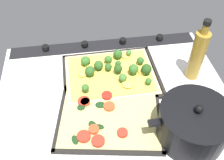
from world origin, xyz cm
name	(u,v)px	position (x,y,z in cm)	size (l,w,h in cm)	color
ground_plane	(114,98)	(0.00, 0.00, -1.50)	(82.17, 64.18, 3.00)	white
stove_control_panel	(104,45)	(0.00, -28.59, 0.55)	(78.88, 7.00, 2.60)	black
baking_tray_front	(111,76)	(-0.45, -9.37, 0.36)	(35.97, 28.23, 1.30)	black
broccoli_pizza	(113,72)	(-0.90, -9.67, 2.11)	(33.53, 25.79, 5.97)	#D3B77F
baking_tray_back	(110,118)	(2.95, 9.81, 0.37)	(37.70, 31.94, 1.30)	black
veggie_pizza_back	(107,117)	(3.69, 9.89, 1.10)	(34.93, 29.17, 1.90)	tan
cooking_pot	(193,124)	(-20.66, 19.73, 6.07)	(27.99, 21.20, 14.45)	black
oil_bottle	(197,55)	(-30.76, -5.51, 10.41)	(5.14, 5.14, 24.59)	olive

